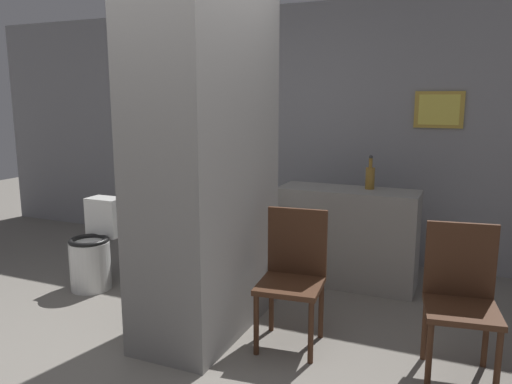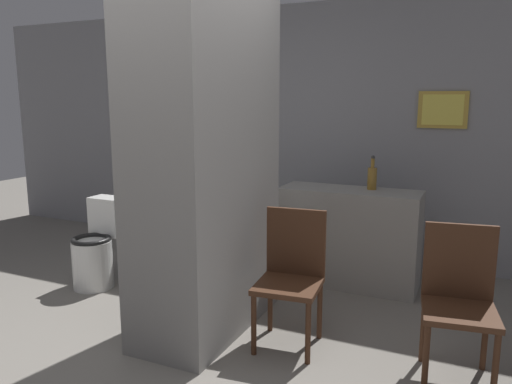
{
  "view_description": "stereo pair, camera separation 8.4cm",
  "coord_description": "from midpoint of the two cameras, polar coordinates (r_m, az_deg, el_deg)",
  "views": [
    {
      "loc": [
        1.81,
        -2.41,
        1.66
      ],
      "look_at": [
        0.32,
        1.03,
        0.95
      ],
      "focal_mm": 35.0,
      "sensor_mm": 36.0,
      "label": 1
    },
    {
      "loc": [
        1.88,
        -2.37,
        1.66
      ],
      "look_at": [
        0.32,
        1.03,
        0.95
      ],
      "focal_mm": 35.0,
      "sensor_mm": 36.0,
      "label": 2
    }
  ],
  "objects": [
    {
      "name": "toilet",
      "position": [
        4.67,
        -17.21,
        -6.23
      ],
      "size": [
        0.35,
        0.51,
        0.77
      ],
      "color": "white",
      "rests_on": "ground_plane"
    },
    {
      "name": "bottle_tall",
      "position": [
        4.47,
        13.65,
        1.66
      ],
      "size": [
        0.08,
        0.08,
        0.3
      ],
      "color": "olive",
      "rests_on": "counter_shelf"
    },
    {
      "name": "chair_by_doorway",
      "position": [
        3.27,
        22.87,
        -10.92
      ],
      "size": [
        0.47,
        0.47,
        0.91
      ],
      "rotation": [
        0.0,
        0.0,
        0.15
      ],
      "color": "#422616",
      "rests_on": "ground_plane"
    },
    {
      "name": "bicycle",
      "position": [
        4.98,
        -3.04,
        -4.84
      ],
      "size": [
        1.69,
        0.42,
        0.67
      ],
      "color": "black",
      "rests_on": "ground_plane"
    },
    {
      "name": "chair_near_pillar",
      "position": [
        3.42,
        4.77,
        -9.1
      ],
      "size": [
        0.45,
        0.45,
        0.91
      ],
      "rotation": [
        0.0,
        0.0,
        0.1
      ],
      "color": "#422616",
      "rests_on": "ground_plane"
    },
    {
      "name": "ground_plane",
      "position": [
        3.44,
        -11.91,
        -18.32
      ],
      "size": [
        14.0,
        14.0,
        0.0
      ],
      "primitive_type": "plane",
      "color": "slate"
    },
    {
      "name": "counter_shelf",
      "position": [
        4.55,
        11.06,
        -5.1
      ],
      "size": [
        1.22,
        0.44,
        0.87
      ],
      "color": "gray",
      "rests_on": "ground_plane"
    },
    {
      "name": "pillar_center",
      "position": [
        3.5,
        -5.07,
        4.8
      ],
      "size": [
        0.62,
        1.26,
        2.6
      ],
      "color": "gray",
      "rests_on": "ground_plane"
    },
    {
      "name": "wall_back",
      "position": [
        5.36,
        4.57,
        6.87
      ],
      "size": [
        8.0,
        0.09,
        2.6
      ],
      "color": "gray",
      "rests_on": "ground_plane"
    }
  ]
}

